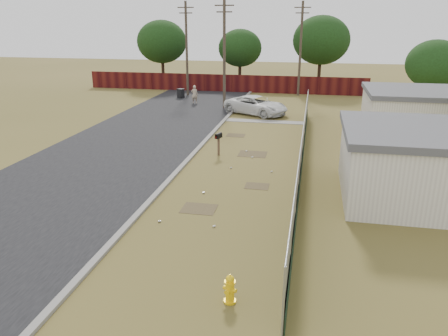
% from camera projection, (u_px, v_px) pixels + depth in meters
% --- Properties ---
extents(ground, '(120.00, 120.00, 0.00)m').
position_uv_depth(ground, '(239.00, 171.00, 22.33)').
color(ground, brown).
rests_on(ground, ground).
extents(street, '(15.10, 60.00, 0.12)m').
position_uv_depth(street, '(164.00, 128.00, 31.07)').
color(street, black).
rests_on(street, ground).
extents(chainlink_fence, '(0.10, 27.06, 2.02)m').
position_uv_depth(chainlink_fence, '(302.00, 154.00, 22.44)').
color(chainlink_fence, '#95989D').
rests_on(chainlink_fence, ground).
extents(privacy_fence, '(30.00, 0.12, 1.80)m').
position_uv_depth(privacy_fence, '(223.00, 83.00, 46.35)').
color(privacy_fence, '#4F1511').
rests_on(privacy_fence, ground).
extents(utility_poles, '(12.60, 8.24, 9.00)m').
position_uv_depth(utility_poles, '(238.00, 49.00, 40.66)').
color(utility_poles, '#493B31').
rests_on(utility_poles, ground).
extents(houses, '(9.30, 17.24, 3.10)m').
position_uv_depth(houses, '(431.00, 135.00, 22.90)').
color(houses, silver).
rests_on(houses, ground).
extents(horizon_trees, '(33.32, 31.94, 7.78)m').
position_uv_depth(horizon_trees, '(288.00, 48.00, 42.52)').
color(horizon_trees, '#322016').
rests_on(horizon_trees, ground).
extents(fire_hydrant, '(0.44, 0.44, 0.87)m').
position_uv_depth(fire_hydrant, '(230.00, 289.00, 11.84)').
color(fire_hydrant, yellow).
rests_on(fire_hydrant, ground).
extents(mailbox, '(0.36, 0.56, 1.30)m').
position_uv_depth(mailbox, '(219.00, 138.00, 24.54)').
color(mailbox, brown).
rests_on(mailbox, ground).
extents(pickup_truck, '(5.82, 4.64, 1.47)m').
position_uv_depth(pickup_truck, '(256.00, 105.00, 35.33)').
color(pickup_truck, silver).
rests_on(pickup_truck, ground).
extents(pedestrian, '(0.62, 0.42, 1.65)m').
position_uv_depth(pedestrian, '(195.00, 94.00, 39.84)').
color(pedestrian, tan).
rests_on(pedestrian, ground).
extents(trash_bin, '(0.77, 0.82, 0.90)m').
position_uv_depth(trash_bin, '(181.00, 93.00, 42.71)').
color(trash_bin, black).
rests_on(trash_bin, ground).
extents(scattered_litter, '(3.75, 10.03, 0.07)m').
position_uv_depth(scattered_litter, '(230.00, 180.00, 20.98)').
color(scattered_litter, silver).
rests_on(scattered_litter, ground).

